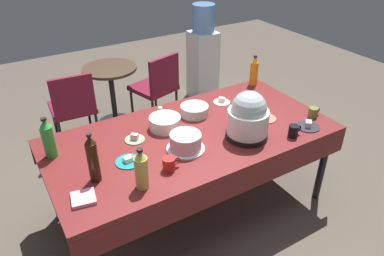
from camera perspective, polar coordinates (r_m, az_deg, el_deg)
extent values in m
plane|color=brown|center=(3.26, 0.00, -12.09)|extent=(9.00, 9.00, 0.00)
cube|color=maroon|center=(2.81, 0.00, -1.22)|extent=(2.20, 1.10, 0.04)
cylinder|color=black|center=(3.32, 19.73, -5.46)|extent=(0.06, 0.06, 0.71)
cylinder|color=black|center=(3.14, -21.05, -8.14)|extent=(0.06, 0.06, 0.71)
cylinder|color=black|center=(3.85, 9.43, 1.53)|extent=(0.06, 0.06, 0.71)
cube|color=maroon|center=(2.52, 6.49, -9.06)|extent=(2.20, 0.01, 0.18)
cube|color=maroon|center=(3.28, -4.92, 1.55)|extent=(2.20, 0.01, 0.18)
cylinder|color=silver|center=(2.62, -1.00, -3.23)|extent=(0.28, 0.28, 0.01)
cylinder|color=beige|center=(2.59, -1.02, -2.13)|extent=(0.23, 0.23, 0.11)
cylinder|color=silver|center=(2.56, -1.03, -1.04)|extent=(0.22, 0.22, 0.01)
cylinder|color=black|center=(2.78, 8.52, -1.01)|extent=(0.32, 0.32, 0.04)
cylinder|color=white|center=(2.73, 8.70, 0.99)|extent=(0.31, 0.31, 0.18)
sphere|color=#B2BCC1|center=(2.67, 8.89, 3.03)|extent=(0.26, 0.26, 0.26)
cylinder|color=#B2C6BC|center=(3.04, 0.39, 2.79)|extent=(0.24, 0.24, 0.08)
cylinder|color=silver|center=(2.85, -4.24, 0.86)|extent=(0.25, 0.25, 0.10)
cylinder|color=#E07266|center=(3.06, 11.48, 1.49)|extent=(0.17, 0.17, 0.01)
cube|color=white|center=(3.04, 11.53, 1.91)|extent=(0.07, 0.06, 0.04)
cylinder|color=#2D2D33|center=(3.02, 17.65, 0.21)|extent=(0.19, 0.19, 0.01)
cube|color=beige|center=(3.01, 17.73, 0.65)|extent=(0.08, 0.08, 0.05)
cylinder|color=#8CA87F|center=(2.76, -8.94, -1.80)|extent=(0.15, 0.15, 0.01)
cube|color=beige|center=(2.74, -8.98, -1.34)|extent=(0.06, 0.06, 0.04)
cylinder|color=teal|center=(2.53, -9.90, -5.19)|extent=(0.18, 0.18, 0.01)
cube|color=white|center=(2.52, -9.94, -4.81)|extent=(0.07, 0.05, 0.03)
cylinder|color=white|center=(3.26, 4.66, 4.04)|extent=(0.15, 0.15, 0.01)
cube|color=white|center=(3.25, 4.68, 4.43)|extent=(0.06, 0.06, 0.04)
cylinder|color=beige|center=(3.24, 9.66, 3.71)|extent=(0.05, 0.05, 0.03)
sphere|color=pink|center=(3.23, 9.70, 4.16)|extent=(0.05, 0.05, 0.05)
cylinder|color=beige|center=(3.08, -5.01, 2.54)|extent=(0.05, 0.05, 0.03)
sphere|color=beige|center=(3.07, -5.03, 3.01)|extent=(0.05, 0.05, 0.05)
cylinder|color=beige|center=(3.17, 6.96, 3.26)|extent=(0.05, 0.05, 0.03)
sphere|color=pink|center=(3.15, 7.00, 3.72)|extent=(0.05, 0.05, 0.05)
cylinder|color=green|center=(2.68, -21.46, -2.00)|extent=(0.09, 0.09, 0.24)
cone|color=green|center=(2.61, -22.06, 0.64)|extent=(0.08, 0.08, 0.05)
cylinder|color=black|center=(2.59, -22.21, 1.29)|extent=(0.04, 0.04, 0.02)
cylinder|color=orange|center=(3.61, 9.65, 8.40)|extent=(0.08, 0.08, 0.23)
cone|color=orange|center=(3.56, 9.85, 10.46)|extent=(0.07, 0.07, 0.05)
cylinder|color=black|center=(3.54, 9.90, 10.97)|extent=(0.03, 0.03, 0.02)
cylinder|color=gold|center=(2.25, -7.87, -6.95)|extent=(0.08, 0.08, 0.22)
cone|color=gold|center=(2.17, -8.13, -4.18)|extent=(0.08, 0.08, 0.05)
cylinder|color=black|center=(2.15, -8.19, -3.44)|extent=(0.04, 0.04, 0.02)
cylinder|color=#33190F|center=(2.35, -15.17, -5.15)|extent=(0.07, 0.07, 0.28)
cone|color=#33190F|center=(2.26, -15.74, -1.79)|extent=(0.06, 0.06, 0.05)
cylinder|color=black|center=(2.24, -15.86, -1.06)|extent=(0.03, 0.03, 0.02)
cylinder|color=olive|center=(3.17, 18.40, 2.34)|extent=(0.08, 0.08, 0.08)
torus|color=olive|center=(3.20, 19.02, 2.62)|extent=(0.05, 0.01, 0.05)
cylinder|color=black|center=(2.85, 15.55, -0.47)|extent=(0.07, 0.07, 0.09)
torus|color=black|center=(2.88, 16.25, -0.12)|extent=(0.06, 0.01, 0.06)
cylinder|color=#B2231E|center=(2.41, -3.62, -5.64)|extent=(0.09, 0.09, 0.09)
torus|color=#B2231E|center=(2.43, -2.46, -5.15)|extent=(0.06, 0.01, 0.06)
cube|color=pink|center=(2.29, -16.62, -10.48)|extent=(0.16, 0.16, 0.02)
cube|color=maroon|center=(4.07, -18.20, 3.11)|extent=(0.46, 0.46, 0.05)
cube|color=maroon|center=(3.79, -18.13, 4.85)|extent=(0.42, 0.06, 0.40)
cylinder|color=black|center=(4.36, -15.82, 2.13)|extent=(0.03, 0.03, 0.40)
cylinder|color=black|center=(4.32, -20.66, 0.93)|extent=(0.03, 0.03, 0.40)
cylinder|color=black|center=(4.04, -14.52, -0.18)|extent=(0.03, 0.03, 0.40)
cylinder|color=black|center=(3.99, -19.75, -1.51)|extent=(0.03, 0.03, 0.40)
cube|color=maroon|center=(4.33, -6.07, 6.31)|extent=(0.55, 0.55, 0.05)
cube|color=maroon|center=(4.10, -4.35, 8.38)|extent=(0.41, 0.16, 0.40)
cylinder|color=black|center=(4.67, -5.75, 5.20)|extent=(0.04, 0.04, 0.40)
cylinder|color=black|center=(4.45, -9.37, 3.58)|extent=(0.04, 0.04, 0.40)
cylinder|color=black|center=(4.42, -2.42, 3.75)|extent=(0.04, 0.04, 0.40)
cylinder|color=black|center=(4.19, -6.09, 1.97)|extent=(0.04, 0.04, 0.40)
cylinder|color=#473323|center=(4.20, -12.79, 9.06)|extent=(0.60, 0.60, 0.03)
cylinder|color=black|center=(4.34, -12.25, 4.78)|extent=(0.06, 0.06, 0.67)
cylinder|color=black|center=(4.50, -11.77, 0.85)|extent=(0.44, 0.44, 0.02)
cube|color=silver|center=(4.87, 1.69, 9.72)|extent=(0.32, 0.32, 0.90)
cylinder|color=#6699D8|center=(4.68, 1.81, 16.80)|extent=(0.28, 0.28, 0.34)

